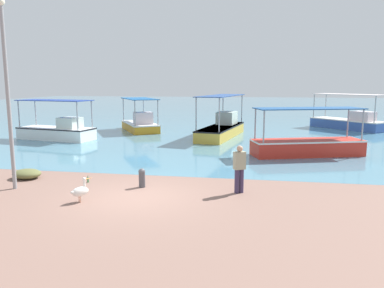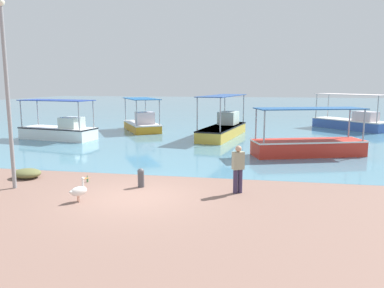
{
  "view_description": "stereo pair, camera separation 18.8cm",
  "coord_description": "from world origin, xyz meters",
  "px_view_note": "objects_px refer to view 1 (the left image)",
  "views": [
    {
      "loc": [
        3.89,
        -11.74,
        3.82
      ],
      "look_at": [
        0.98,
        5.24,
        1.01
      ],
      "focal_mm": 35.0,
      "sensor_mm": 36.0,
      "label": 1
    },
    {
      "loc": [
        4.07,
        -11.71,
        3.82
      ],
      "look_at": [
        0.98,
        5.24,
        1.01
      ],
      "focal_mm": 35.0,
      "sensor_mm": 36.0,
      "label": 2
    }
  ],
  "objects_px": {
    "pelican": "(80,191)",
    "lamp_post": "(7,86)",
    "fishing_boat_center": "(140,124)",
    "mooring_bollard": "(142,177)",
    "fisherman_standing": "(239,168)",
    "fishing_boat_far_right": "(222,127)",
    "glass_bottle": "(88,180)",
    "fishing_boat_near_right": "(58,130)",
    "fishing_boat_outer": "(349,121)",
    "fishing_boat_near_left": "(307,145)",
    "net_pile": "(27,174)"
  },
  "relations": [
    {
      "from": "fishing_boat_center",
      "to": "pelican",
      "type": "xyz_separation_m",
      "value": [
        3.64,
        -17.96,
        -0.22
      ]
    },
    {
      "from": "fishing_boat_near_left",
      "to": "lamp_post",
      "type": "height_order",
      "value": "lamp_post"
    },
    {
      "from": "fishing_boat_near_right",
      "to": "net_pile",
      "type": "distance_m",
      "value": 10.88
    },
    {
      "from": "fisherman_standing",
      "to": "fishing_boat_near_left",
      "type": "bearing_deg",
      "value": 66.75
    },
    {
      "from": "pelican",
      "to": "lamp_post",
      "type": "height_order",
      "value": "lamp_post"
    },
    {
      "from": "fishing_boat_outer",
      "to": "net_pile",
      "type": "xyz_separation_m",
      "value": [
        -16.84,
        -19.66,
        -0.46
      ]
    },
    {
      "from": "fishing_boat_center",
      "to": "pelican",
      "type": "distance_m",
      "value": 18.33
    },
    {
      "from": "fisherman_standing",
      "to": "fishing_boat_near_right",
      "type": "bearing_deg",
      "value": 140.39
    },
    {
      "from": "fishing_boat_far_right",
      "to": "fishing_boat_near_left",
      "type": "relative_size",
      "value": 1.17
    },
    {
      "from": "fishing_boat_near_right",
      "to": "fishing_boat_near_left",
      "type": "xyz_separation_m",
      "value": [
        16.07,
        -3.0,
        -0.07
      ]
    },
    {
      "from": "fishing_boat_center",
      "to": "fishing_boat_near_left",
      "type": "distance_m",
      "value": 14.61
    },
    {
      "from": "net_pile",
      "to": "glass_bottle",
      "type": "distance_m",
      "value": 2.72
    },
    {
      "from": "fishing_boat_near_right",
      "to": "fishing_boat_near_left",
      "type": "relative_size",
      "value": 0.91
    },
    {
      "from": "fishing_boat_near_right",
      "to": "fishing_boat_outer",
      "type": "relative_size",
      "value": 0.95
    },
    {
      "from": "lamp_post",
      "to": "mooring_bollard",
      "type": "relative_size",
      "value": 9.35
    },
    {
      "from": "fishing_boat_outer",
      "to": "fishing_boat_near_left",
      "type": "bearing_deg",
      "value": -111.6
    },
    {
      "from": "fishing_boat_center",
      "to": "net_pile",
      "type": "distance_m",
      "value": 15.47
    },
    {
      "from": "net_pile",
      "to": "glass_bottle",
      "type": "xyz_separation_m",
      "value": [
        2.72,
        -0.17,
        -0.08
      ]
    },
    {
      "from": "fishing_boat_outer",
      "to": "fisherman_standing",
      "type": "distance_m",
      "value": 21.86
    },
    {
      "from": "pelican",
      "to": "fishing_boat_outer",
      "type": "bearing_deg",
      "value": 59.05
    },
    {
      "from": "fishing_boat_near_right",
      "to": "fisherman_standing",
      "type": "xyz_separation_m",
      "value": [
        12.8,
        -10.6,
        0.26
      ]
    },
    {
      "from": "fishing_boat_near_left",
      "to": "glass_bottle",
      "type": "xyz_separation_m",
      "value": [
        -9.12,
        -7.19,
        -0.46
      ]
    },
    {
      "from": "pelican",
      "to": "fisherman_standing",
      "type": "bearing_deg",
      "value": 20.94
    },
    {
      "from": "fishing_boat_near_left",
      "to": "pelican",
      "type": "bearing_deg",
      "value": -131.03
    },
    {
      "from": "fishing_boat_center",
      "to": "pelican",
      "type": "bearing_deg",
      "value": -78.56
    },
    {
      "from": "fishing_boat_outer",
      "to": "mooring_bollard",
      "type": "distance_m",
      "value": 23.35
    },
    {
      "from": "fishing_boat_center",
      "to": "fishing_boat_near_left",
      "type": "relative_size",
      "value": 0.89
    },
    {
      "from": "net_pile",
      "to": "fishing_boat_near_left",
      "type": "bearing_deg",
      "value": 30.66
    },
    {
      "from": "lamp_post",
      "to": "fishing_boat_near_right",
      "type": "bearing_deg",
      "value": 112.25
    },
    {
      "from": "fishing_boat_near_left",
      "to": "glass_bottle",
      "type": "bearing_deg",
      "value": -141.76
    },
    {
      "from": "glass_bottle",
      "to": "net_pile",
      "type": "bearing_deg",
      "value": 176.43
    },
    {
      "from": "fishing_boat_center",
      "to": "lamp_post",
      "type": "height_order",
      "value": "lamp_post"
    },
    {
      "from": "fishing_boat_far_right",
      "to": "pelican",
      "type": "relative_size",
      "value": 8.99
    },
    {
      "from": "fishing_boat_near_right",
      "to": "fishing_boat_outer",
      "type": "height_order",
      "value": "fishing_boat_outer"
    },
    {
      "from": "fishing_boat_center",
      "to": "fishing_boat_outer",
      "type": "relative_size",
      "value": 0.93
    },
    {
      "from": "fishing_boat_near_left",
      "to": "net_pile",
      "type": "xyz_separation_m",
      "value": [
        -11.84,
        -7.02,
        -0.38
      ]
    },
    {
      "from": "pelican",
      "to": "lamp_post",
      "type": "bearing_deg",
      "value": 160.93
    },
    {
      "from": "net_pile",
      "to": "fishing_boat_far_right",
      "type": "bearing_deg",
      "value": 63.17
    },
    {
      "from": "fishing_boat_near_right",
      "to": "mooring_bollard",
      "type": "distance_m",
      "value": 13.96
    },
    {
      "from": "fishing_boat_far_right",
      "to": "glass_bottle",
      "type": "height_order",
      "value": "fishing_boat_far_right"
    },
    {
      "from": "mooring_bollard",
      "to": "fishing_boat_near_left",
      "type": "bearing_deg",
      "value": 47.55
    },
    {
      "from": "fishing_boat_near_right",
      "to": "mooring_bollard",
      "type": "relative_size",
      "value": 7.81
    },
    {
      "from": "fishing_boat_far_right",
      "to": "glass_bottle",
      "type": "bearing_deg",
      "value": -106.57
    },
    {
      "from": "mooring_bollard",
      "to": "fisherman_standing",
      "type": "height_order",
      "value": "fisherman_standing"
    },
    {
      "from": "fishing_boat_far_right",
      "to": "fishing_boat_center",
      "type": "bearing_deg",
      "value": 162.21
    },
    {
      "from": "lamp_post",
      "to": "fishing_boat_far_right",
      "type": "bearing_deg",
      "value": 66.93
    },
    {
      "from": "fishing_boat_near_right",
      "to": "lamp_post",
      "type": "relative_size",
      "value": 0.84
    },
    {
      "from": "fishing_boat_outer",
      "to": "net_pile",
      "type": "bearing_deg",
      "value": -130.59
    },
    {
      "from": "fishing_boat_near_right",
      "to": "fishing_boat_far_right",
      "type": "bearing_deg",
      "value": 16.6
    },
    {
      "from": "fishing_boat_near_right",
      "to": "net_pile",
      "type": "bearing_deg",
      "value": -67.13
    }
  ]
}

